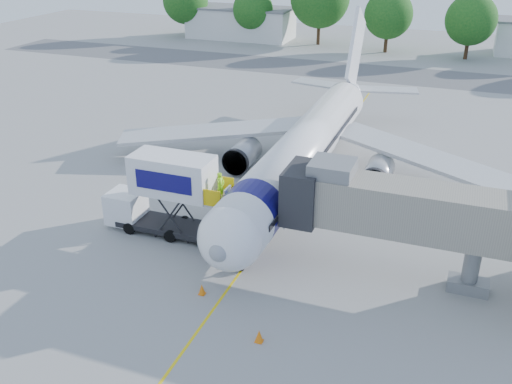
% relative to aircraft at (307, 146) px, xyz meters
% --- Properties ---
extents(ground, '(160.00, 160.00, 0.00)m').
position_rel_aircraft_xyz_m(ground, '(0.00, -4.12, -2.95)').
color(ground, gray).
rests_on(ground, ground).
extents(guidance_line, '(0.15, 70.00, 0.01)m').
position_rel_aircraft_xyz_m(guidance_line, '(0.00, -4.12, -2.94)').
color(guidance_line, yellow).
rests_on(guidance_line, ground).
extents(taxiway_strip, '(120.00, 10.00, 0.01)m').
position_rel_aircraft_xyz_m(taxiway_strip, '(0.00, 37.88, -2.94)').
color(taxiway_strip, '#59595B').
rests_on(taxiway_strip, ground).
extents(aircraft, '(34.17, 37.73, 11.35)m').
position_rel_aircraft_xyz_m(aircraft, '(0.00, 0.00, 0.00)').
color(aircraft, white).
rests_on(aircraft, ground).
extents(jet_bridge, '(13.90, 3.20, 6.60)m').
position_rel_aircraft_xyz_m(jet_bridge, '(7.99, -11.12, 1.39)').
color(jet_bridge, gray).
rests_on(jet_bridge, ground).
extents(catering_hiloader, '(8.50, 2.44, 5.50)m').
position_rel_aircraft_xyz_m(catering_hiloader, '(-6.27, -11.12, -0.19)').
color(catering_hiloader, black).
rests_on(catering_hiloader, ground).
extents(safety_cone_a, '(0.42, 0.42, 0.67)m').
position_rel_aircraft_xyz_m(safety_cone_a, '(3.15, -19.19, -2.62)').
color(safety_cone_a, orange).
rests_on(safety_cone_a, ground).
extents(safety_cone_b, '(0.40, 0.40, 0.63)m').
position_rel_aircraft_xyz_m(safety_cone_b, '(-1.15, -16.60, -2.65)').
color(safety_cone_b, orange).
rests_on(safety_cone_b, ground).
extents(outbuilding_left, '(18.40, 8.40, 5.30)m').
position_rel_aircraft_xyz_m(outbuilding_left, '(-28.00, 55.88, -0.29)').
color(outbuilding_left, silver).
rests_on(outbuilding_left, ground).
extents(tree_a, '(7.91, 7.91, 10.09)m').
position_rel_aircraft_xyz_m(tree_a, '(-37.55, 53.75, 3.17)').
color(tree_a, '#382314').
rests_on(tree_a, ground).
extents(tree_b, '(6.81, 6.81, 8.68)m').
position_rel_aircraft_xyz_m(tree_b, '(-24.77, 53.45, 2.32)').
color(tree_b, '#382314').
rests_on(tree_b, ground).
extents(tree_d, '(7.44, 7.44, 9.48)m').
position_rel_aircraft_xyz_m(tree_d, '(-2.02, 52.33, 2.81)').
color(tree_d, '#382314').
rests_on(tree_d, ground).
extents(tree_e, '(7.40, 7.40, 9.44)m').
position_rel_aircraft_xyz_m(tree_e, '(10.03, 51.47, 2.78)').
color(tree_e, '#382314').
rests_on(tree_e, ground).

